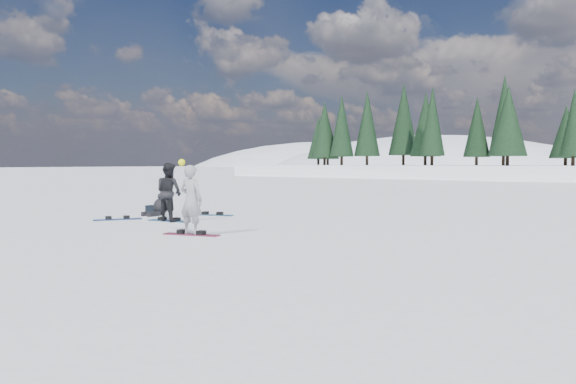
% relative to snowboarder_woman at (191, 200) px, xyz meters
% --- Properties ---
extents(ground, '(420.00, 420.00, 0.00)m').
position_rel_snowboarder_woman_xyz_m(ground, '(0.03, 0.88, -0.90)').
color(ground, white).
rests_on(ground, ground).
extents(snowboarder_woman, '(0.71, 0.54, 1.93)m').
position_rel_snowboarder_woman_xyz_m(snowboarder_woman, '(0.00, 0.00, 0.00)').
color(snowboarder_woman, gray).
rests_on(snowboarder_woman, ground).
extents(snowboarder_man, '(0.89, 0.70, 1.83)m').
position_rel_snowboarder_woman_xyz_m(snowboarder_man, '(-3.08, 1.87, 0.01)').
color(snowboarder_man, black).
rests_on(snowboarder_man, ground).
extents(seated_rider, '(0.57, 0.92, 0.77)m').
position_rel_snowboarder_woman_xyz_m(seated_rider, '(-4.91, 2.98, -0.60)').
color(seated_rider, black).
rests_on(seated_rider, ground).
extents(gear_bag, '(0.48, 0.34, 0.30)m').
position_rel_snowboarder_woman_xyz_m(gear_bag, '(-5.61, 3.23, -0.75)').
color(gear_bag, black).
rests_on(gear_bag, ground).
extents(snowboard_woman, '(1.51, 0.75, 0.03)m').
position_rel_snowboarder_woman_xyz_m(snowboard_woman, '(0.00, 0.00, -0.89)').
color(snowboard_woman, '#9C2245').
rests_on(snowboard_woman, ground).
extents(snowboard_man, '(1.53, 0.53, 0.03)m').
position_rel_snowboarder_woman_xyz_m(snowboard_man, '(-3.08, 1.87, -0.89)').
color(snowboard_man, '#1A5892').
rests_on(snowboard_man, ground).
extents(snowboard_loose_c, '(1.51, 0.76, 0.03)m').
position_rel_snowboarder_woman_xyz_m(snowboard_loose_c, '(-3.44, 4.09, -0.89)').
color(snowboard_loose_c, '#1A648F').
rests_on(snowboard_loose_c, ground).
extents(snowboard_loose_a, '(0.96, 1.45, 0.03)m').
position_rel_snowboarder_woman_xyz_m(snowboard_loose_a, '(-4.73, 1.13, -0.89)').
color(snowboard_loose_a, '#1C459D').
rests_on(snowboard_loose_a, ground).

